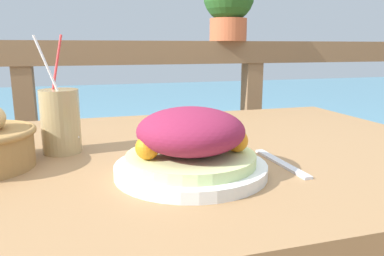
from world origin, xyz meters
name	(u,v)px	position (x,y,z in m)	size (l,w,h in m)	color
patio_table	(204,188)	(0.00, 0.00, 0.65)	(1.15, 0.86, 0.74)	#997047
railing_fence	(148,110)	(0.00, 0.72, 0.71)	(2.80, 0.08, 0.98)	brown
sea_backdrop	(108,121)	(0.00, 3.22, 0.19)	(12.00, 4.00, 0.38)	#568EA8
salad_plate	(191,146)	(-0.08, -0.16, 0.79)	(0.27, 0.27, 0.12)	silver
drink_glass	(61,121)	(-0.30, 0.05, 0.81)	(0.08, 0.08, 0.24)	tan
potted_plant	(229,2)	(0.34, 0.72, 1.14)	(0.21, 0.21, 0.28)	#B75B38
fork	(281,163)	(0.10, -0.16, 0.75)	(0.02, 0.18, 0.00)	silver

